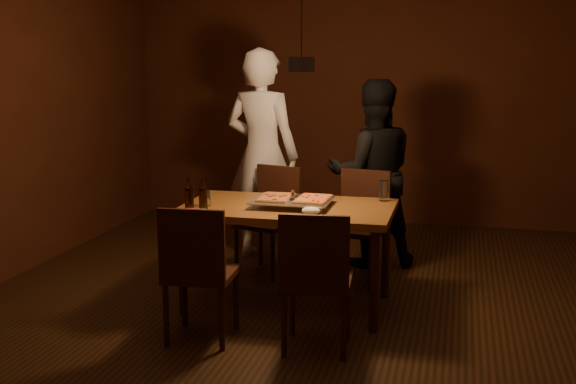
% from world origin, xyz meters
% --- Properties ---
extents(room_shell, '(6.00, 6.00, 6.00)m').
position_xyz_m(room_shell, '(0.00, 0.00, 1.40)').
color(room_shell, '#3C2110').
rests_on(room_shell, ground).
extents(dining_table, '(1.50, 0.90, 0.75)m').
position_xyz_m(dining_table, '(-0.11, 0.09, 0.68)').
color(dining_table, brown).
rests_on(dining_table, floor).
extents(chair_far_left, '(0.53, 0.53, 0.49)m').
position_xyz_m(chair_far_left, '(-0.45, 0.91, 0.54)').
color(chair_far_left, '#38190F').
rests_on(chair_far_left, floor).
extents(chair_far_right, '(0.50, 0.50, 0.49)m').
position_xyz_m(chair_far_right, '(0.31, 0.86, 0.54)').
color(chair_far_right, '#38190F').
rests_on(chair_far_right, floor).
extents(chair_near_left, '(0.44, 0.44, 0.49)m').
position_xyz_m(chair_near_left, '(-0.50, -0.73, 0.54)').
color(chair_near_left, '#38190F').
rests_on(chair_near_left, floor).
extents(chair_near_right, '(0.46, 0.46, 0.49)m').
position_xyz_m(chair_near_right, '(0.25, -0.71, 0.54)').
color(chair_near_right, '#38190F').
rests_on(chair_near_right, floor).
extents(pizza_tray, '(0.58, 0.48, 0.05)m').
position_xyz_m(pizza_tray, '(-0.08, 0.09, 0.77)').
color(pizza_tray, silver).
rests_on(pizza_tray, dining_table).
extents(pizza_meat, '(0.23, 0.35, 0.02)m').
position_xyz_m(pizza_meat, '(-0.21, 0.09, 0.81)').
color(pizza_meat, maroon).
rests_on(pizza_meat, pizza_tray).
extents(pizza_cheese, '(0.23, 0.36, 0.02)m').
position_xyz_m(pizza_cheese, '(0.06, 0.10, 0.81)').
color(pizza_cheese, gold).
rests_on(pizza_cheese, pizza_tray).
extents(spatula, '(0.12, 0.25, 0.04)m').
position_xyz_m(spatula, '(-0.10, 0.12, 0.81)').
color(spatula, silver).
rests_on(spatula, pizza_tray).
extents(beer_bottle_a, '(0.06, 0.06, 0.24)m').
position_xyz_m(beer_bottle_a, '(-0.73, -0.26, 0.87)').
color(beer_bottle_a, black).
rests_on(beer_bottle_a, dining_table).
extents(beer_bottle_b, '(0.06, 0.06, 0.23)m').
position_xyz_m(beer_bottle_b, '(-0.65, -0.20, 0.86)').
color(beer_bottle_b, black).
rests_on(beer_bottle_b, dining_table).
extents(water_glass_left, '(0.07, 0.07, 0.11)m').
position_xyz_m(water_glass_left, '(-0.68, -0.06, 0.81)').
color(water_glass_left, silver).
rests_on(water_glass_left, dining_table).
extents(water_glass_right, '(0.07, 0.07, 0.15)m').
position_xyz_m(water_glass_right, '(0.53, 0.43, 0.83)').
color(water_glass_right, silver).
rests_on(water_glass_right, dining_table).
extents(plate_slice, '(0.23, 0.23, 0.03)m').
position_xyz_m(plate_slice, '(-0.69, -0.32, 0.76)').
color(plate_slice, white).
rests_on(plate_slice, dining_table).
extents(napkin, '(0.13, 0.10, 0.05)m').
position_xyz_m(napkin, '(0.11, -0.17, 0.78)').
color(napkin, white).
rests_on(napkin, dining_table).
extents(diner_white, '(0.76, 0.58, 1.88)m').
position_xyz_m(diner_white, '(-0.65, 1.32, 0.94)').
color(diner_white, white).
rests_on(diner_white, floor).
extents(diner_dark, '(0.93, 0.82, 1.62)m').
position_xyz_m(diner_dark, '(0.34, 1.33, 0.81)').
color(diner_dark, black).
rests_on(diner_dark, floor).
extents(pendant_lamp, '(0.18, 0.18, 1.10)m').
position_xyz_m(pendant_lamp, '(0.00, 0.00, 1.76)').
color(pendant_lamp, black).
rests_on(pendant_lamp, ceiling).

